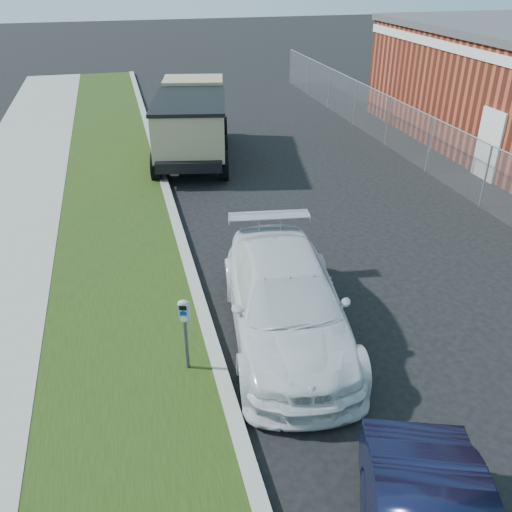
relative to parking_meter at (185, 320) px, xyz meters
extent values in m
plane|color=black|center=(3.11, 1.00, -1.12)|extent=(120.00, 120.00, 0.00)
cube|color=gray|center=(0.51, 3.00, -1.04)|extent=(0.25, 50.00, 0.15)
cube|color=black|center=(-1.09, 3.00, -1.05)|extent=(3.00, 50.00, 0.13)
plane|color=slate|center=(9.11, 8.00, -0.22)|extent=(0.00, 30.00, 30.00)
cylinder|color=#979DA4|center=(9.11, 8.00, 0.68)|extent=(0.04, 30.00, 0.04)
cylinder|color=#979DA4|center=(9.11, 5.00, -0.22)|extent=(0.06, 0.06, 1.80)
cylinder|color=#979DA4|center=(9.11, 8.00, -0.22)|extent=(0.06, 0.06, 1.80)
cylinder|color=#979DA4|center=(9.11, 11.00, -0.22)|extent=(0.06, 0.06, 1.80)
cylinder|color=#979DA4|center=(9.11, 14.00, -0.22)|extent=(0.06, 0.06, 1.80)
cylinder|color=#979DA4|center=(9.11, 17.00, -0.22)|extent=(0.06, 0.06, 1.80)
cylinder|color=#979DA4|center=(9.11, 20.00, -0.22)|extent=(0.06, 0.06, 1.80)
cylinder|color=#979DA4|center=(9.11, 23.00, -0.22)|extent=(0.06, 0.06, 1.80)
cube|color=silver|center=(10.59, 9.00, 2.48)|extent=(0.06, 14.00, 0.30)
cube|color=silver|center=(10.56, 7.00, -0.02)|extent=(0.08, 1.10, 2.20)
cylinder|color=#3F4247|center=(0.00, 0.00, -0.49)|extent=(0.08, 0.08, 0.99)
cube|color=gray|center=(0.00, 0.00, 0.17)|extent=(0.21, 0.17, 0.30)
ellipsoid|color=gray|center=(0.00, 0.00, 0.32)|extent=(0.22, 0.18, 0.11)
cube|color=black|center=(-0.02, -0.06, 0.27)|extent=(0.12, 0.05, 0.08)
cube|color=navy|center=(-0.02, -0.06, 0.16)|extent=(0.11, 0.04, 0.07)
cylinder|color=silver|center=(-0.02, -0.06, 0.05)|extent=(0.11, 0.04, 0.11)
cube|color=#3F4247|center=(-0.02, -0.06, 0.19)|extent=(0.04, 0.02, 0.05)
imported|color=silver|center=(1.92, 0.67, -0.37)|extent=(2.77, 5.37, 1.49)
cube|color=black|center=(1.81, 11.26, -0.45)|extent=(3.14, 6.21, 0.32)
cube|color=#907C5D|center=(2.22, 13.35, 0.32)|extent=(2.46, 2.06, 1.85)
cube|color=black|center=(2.22, 13.35, 0.69)|extent=(2.49, 2.08, 0.56)
cube|color=#907C5D|center=(1.67, 10.54, 0.32)|extent=(2.93, 4.24, 1.48)
cube|color=black|center=(1.67, 10.54, 1.08)|extent=(3.04, 4.35, 0.11)
cube|color=black|center=(2.39, 14.22, -0.52)|extent=(2.21, 0.57, 0.28)
cylinder|color=black|center=(1.16, 13.47, -0.66)|extent=(0.47, 0.97, 0.93)
cylinder|color=black|center=(3.25, 13.06, -0.66)|extent=(0.47, 0.97, 0.93)
cylinder|color=black|center=(0.68, 11.01, -0.66)|extent=(0.47, 0.97, 0.93)
cylinder|color=black|center=(2.77, 10.60, -0.66)|extent=(0.47, 0.97, 0.93)
cylinder|color=black|center=(0.36, 9.38, -0.66)|extent=(0.47, 0.97, 0.93)
cylinder|color=black|center=(2.45, 8.97, -0.66)|extent=(0.47, 0.97, 0.93)
camera|label=1|loc=(-0.67, -7.25, 5.16)|focal=38.00mm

